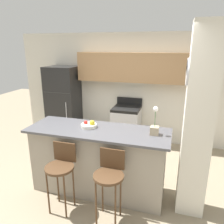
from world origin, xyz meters
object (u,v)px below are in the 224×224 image
orchid_vase (155,127)px  fruit_bowl (89,125)px  refrigerator (64,103)px  bar_stool_left (61,167)px  trash_bin (83,135)px  stove_range (126,126)px  bar_stool_right (109,176)px

orchid_vase → fruit_bowl: size_ratio=1.70×
refrigerator → bar_stool_left: bearing=-62.5°
refrigerator → orchid_vase: size_ratio=4.34×
trash_bin → orchid_vase: bearing=-40.7°
orchid_vase → refrigerator: bearing=143.6°
stove_range → bar_stool_right: stove_range is taller
stove_range → trash_bin: stove_range is taller
fruit_bowl → orchid_vase: bearing=-0.2°
bar_stool_right → orchid_vase: 0.91m
fruit_bowl → bar_stool_right: bearing=-49.0°
bar_stool_right → orchid_vase: (0.49, 0.58, 0.51)m
refrigerator → bar_stool_left: refrigerator is taller
refrigerator → bar_stool_right: size_ratio=1.84×
refrigerator → trash_bin: size_ratio=4.70×
bar_stool_left → bar_stool_right: 0.70m
stove_range → fruit_bowl: 1.89m
fruit_bowl → trash_bin: 1.98m
orchid_vase → fruit_bowl: orchid_vase is taller
fruit_bowl → refrigerator: bearing=128.7°
refrigerator → trash_bin: (0.59, -0.21, -0.70)m
orchid_vase → trash_bin: (-1.82, 1.57, -0.98)m
bar_stool_right → trash_bin: (-1.34, 2.15, -0.47)m
orchid_vase → fruit_bowl: (-0.99, 0.00, -0.08)m
stove_range → bar_stool_left: stove_range is taller
bar_stool_right → fruit_bowl: size_ratio=4.02×
stove_range → orchid_vase: 2.07m
orchid_vase → trash_bin: bearing=139.3°
fruit_bowl → stove_range: bearing=83.9°
stove_range → fruit_bowl: (-0.19, -1.77, 0.63)m
stove_range → bar_stool_left: 2.40m
stove_range → bar_stool_right: 2.39m
stove_range → trash_bin: size_ratio=2.82×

